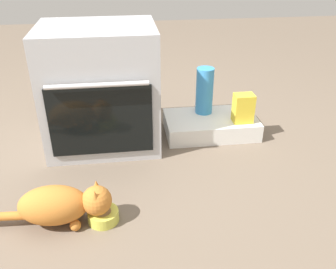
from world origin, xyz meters
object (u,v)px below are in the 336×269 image
(oven, at_px, (101,88))
(food_bowl, at_px, (103,215))
(cat, at_px, (61,205))
(snack_bag, at_px, (243,108))
(water_bottle, at_px, (205,91))
(pantry_cabinet, at_px, (210,125))

(oven, relative_size, food_bowl, 5.11)
(cat, bearing_deg, snack_bag, 35.47)
(water_bottle, distance_m, snack_bag, 0.27)
(oven, height_order, cat, oven)
(food_bowl, xyz_separation_m, water_bottle, (0.64, 0.84, 0.23))
(food_bowl, xyz_separation_m, snack_bag, (0.85, 0.67, 0.17))
(water_bottle, bearing_deg, snack_bag, -38.16)
(water_bottle, xyz_separation_m, snack_bag, (0.21, -0.16, -0.06))
(water_bottle, relative_size, snack_bag, 1.67)
(food_bowl, height_order, water_bottle, water_bottle)
(food_bowl, distance_m, cat, 0.19)
(snack_bag, bearing_deg, cat, -147.12)
(oven, height_order, snack_bag, oven)
(water_bottle, bearing_deg, cat, -134.61)
(pantry_cabinet, bearing_deg, water_bottle, 111.51)
(pantry_cabinet, height_order, food_bowl, pantry_cabinet)
(pantry_cabinet, distance_m, cat, 1.13)
(oven, bearing_deg, water_bottle, 9.61)
(cat, bearing_deg, pantry_cabinet, 43.97)
(cat, distance_m, water_bottle, 1.18)
(oven, height_order, water_bottle, oven)
(water_bottle, bearing_deg, oven, -170.39)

